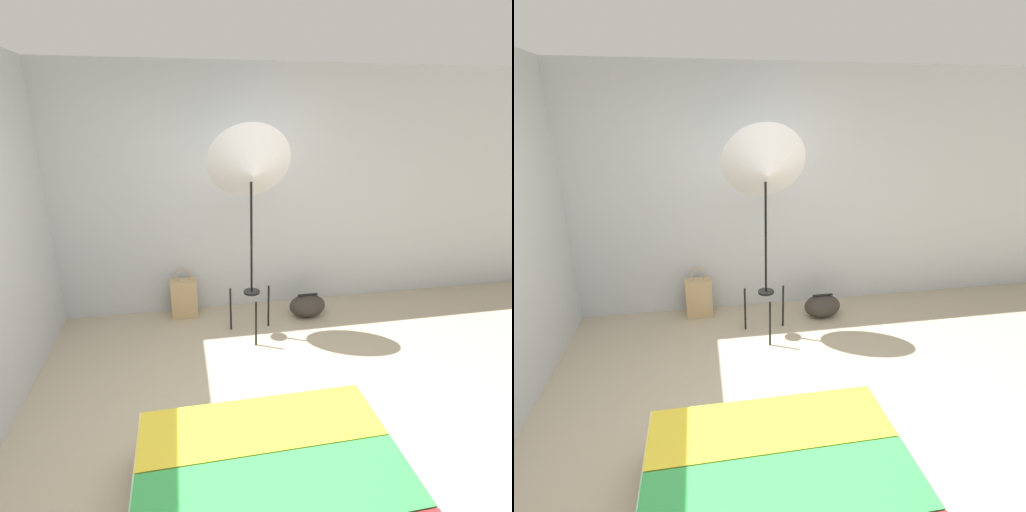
{
  "view_description": "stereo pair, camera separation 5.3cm",
  "coord_description": "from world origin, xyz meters",
  "views": [
    {
      "loc": [
        -0.44,
        -1.79,
        2.11
      ],
      "look_at": [
        0.19,
        1.51,
        0.91
      ],
      "focal_mm": 28.0,
      "sensor_mm": 36.0,
      "label": 1
    },
    {
      "loc": [
        -0.39,
        -1.8,
        2.11
      ],
      "look_at": [
        0.19,
        1.51,
        0.91
      ],
      "focal_mm": 28.0,
      "sensor_mm": 36.0,
      "label": 2
    }
  ],
  "objects": [
    {
      "name": "tote_bag",
      "position": [
        -0.46,
        2.22,
        0.22
      ],
      "size": [
        0.28,
        0.15,
        0.57
      ],
      "color": "tan",
      "rests_on": "ground_plane"
    },
    {
      "name": "ground_plane",
      "position": [
        0.0,
        0.0,
        0.0
      ],
      "size": [
        14.0,
        14.0,
        0.0
      ],
      "primitive_type": "plane",
      "color": "tan"
    },
    {
      "name": "duffel_bag",
      "position": [
        0.86,
        1.96,
        0.13
      ],
      "size": [
        0.4,
        0.26,
        0.26
      ],
      "color": "#332D28",
      "rests_on": "ground_plane"
    },
    {
      "name": "photo_umbrella",
      "position": [
        0.19,
        1.72,
        1.64
      ],
      "size": [
        0.78,
        0.55,
        2.05
      ],
      "color": "black",
      "rests_on": "ground_plane"
    },
    {
      "name": "wall_back",
      "position": [
        0.0,
        2.42,
        1.3
      ],
      "size": [
        8.0,
        0.05,
        2.6
      ],
      "color": "#B7BCC1",
      "rests_on": "ground_plane"
    }
  ]
}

